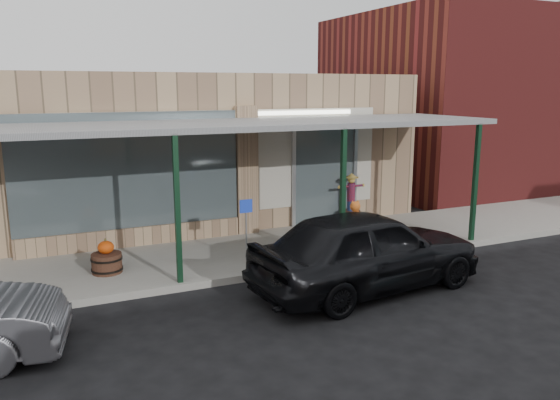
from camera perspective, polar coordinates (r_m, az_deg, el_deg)
name	(u,v)px	position (r m, az deg, el deg)	size (l,w,h in m)	color
ground	(314,315)	(9.62, 3.56, -11.92)	(120.00, 120.00, 0.00)	black
sidewalk	(242,254)	(12.69, -4.02, -5.63)	(40.00, 3.20, 0.15)	gray
storefront	(188,147)	(16.57, -9.59, 5.46)	(12.00, 6.25, 4.20)	tan
awning	(240,126)	(12.11, -4.15, 7.69)	(12.00, 3.00, 3.04)	slate
block_buildings_near	(239,90)	(18.06, -4.33, 11.41)	(61.00, 8.00, 8.00)	maroon
barrel_scarecrow	(351,207)	(15.14, 7.41, -0.69)	(0.83, 0.71, 1.41)	#482B1C
barrel_pumpkin	(107,261)	(11.67, -17.66, -6.05)	(0.68, 0.68, 0.71)	#482B1C
handicap_sign	(246,222)	(11.65, -3.56, -2.31)	(0.28, 0.04, 1.37)	gray
parked_sedan	(367,250)	(10.62, 9.12, -5.13)	(4.88, 2.41, 1.60)	black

